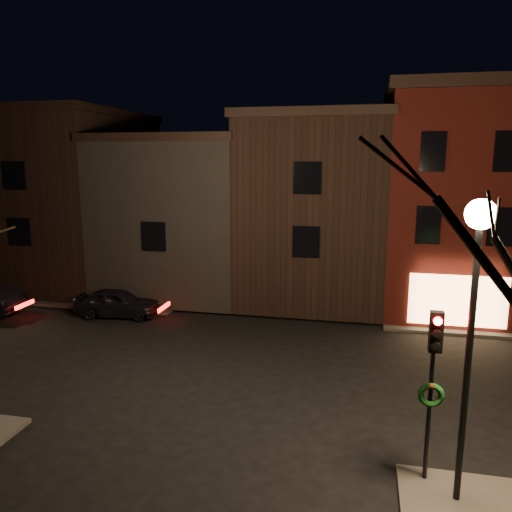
{
  "coord_description": "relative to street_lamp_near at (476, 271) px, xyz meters",
  "views": [
    {
      "loc": [
        4.02,
        -16.3,
        7.36
      ],
      "look_at": [
        -0.54,
        4.38,
        3.2
      ],
      "focal_mm": 35.0,
      "sensor_mm": 36.0,
      "label": 1
    }
  ],
  "objects": [
    {
      "name": "corner_building",
      "position": [
        1.8,
        15.47,
        0.22
      ],
      "size": [
        6.5,
        8.5,
        10.5
      ],
      "color": "#4C110D",
      "rests_on": "ground"
    },
    {
      "name": "ground",
      "position": [
        -6.2,
        6.0,
        -5.18
      ],
      "size": [
        120.0,
        120.0,
        0.0
      ],
      "primitive_type": "plane",
      "color": "black",
      "rests_on": "ground"
    },
    {
      "name": "row_building_b",
      "position": [
        -11.95,
        16.5,
        -0.85
      ],
      "size": [
        7.8,
        10.3,
        8.4
      ],
      "color": "black",
      "rests_on": "ground"
    },
    {
      "name": "sidewalk_far_left",
      "position": [
        -26.2,
        26.0,
        -5.12
      ],
      "size": [
        30.0,
        30.0,
        0.12
      ],
      "primitive_type": "cube",
      "color": "#2D2B28",
      "rests_on": "ground"
    },
    {
      "name": "street_lamp_near",
      "position": [
        0.0,
        0.0,
        0.0
      ],
      "size": [
        0.6,
        0.6,
        6.48
      ],
      "color": "black",
      "rests_on": "sidewalk_near_right"
    },
    {
      "name": "row_building_c",
      "position": [
        -19.2,
        16.5,
        -0.09
      ],
      "size": [
        7.3,
        10.3,
        9.9
      ],
      "color": "black",
      "rests_on": "ground"
    },
    {
      "name": "traffic_signal",
      "position": [
        -0.6,
        0.49,
        -2.37
      ],
      "size": [
        0.58,
        0.38,
        4.05
      ],
      "color": "black",
      "rests_on": "sidewalk_near_right"
    },
    {
      "name": "parked_car_a",
      "position": [
        -13.45,
        10.4,
        -4.51
      ],
      "size": [
        4.08,
        1.97,
        1.34
      ],
      "primitive_type": "imported",
      "rotation": [
        0.0,
        0.0,
        1.67
      ],
      "color": "black",
      "rests_on": "ground"
    },
    {
      "name": "row_building_a",
      "position": [
        -4.7,
        16.5,
        -0.34
      ],
      "size": [
        7.3,
        10.3,
        9.4
      ],
      "color": "black",
      "rests_on": "ground"
    }
  ]
}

